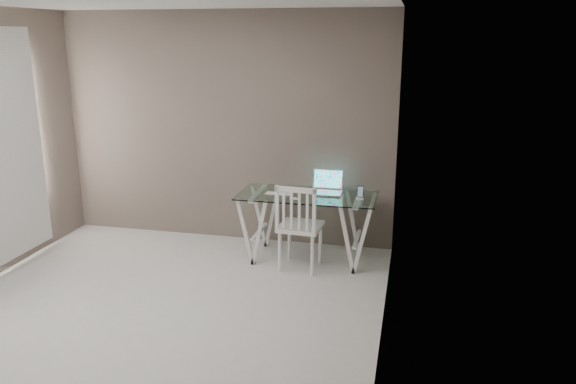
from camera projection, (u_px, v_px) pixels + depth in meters
name	position (u px, v px, depth m)	size (l,w,h in m)	color
room	(125.00, 127.00, 4.43)	(4.50, 4.52, 2.71)	beige
desk	(307.00, 226.00, 6.18)	(1.50, 0.70, 0.75)	silver
chair	(299.00, 223.00, 5.84)	(0.46, 0.46, 0.95)	white
laptop	(327.00, 187.00, 6.17)	(0.35, 0.31, 0.24)	#BBBBBF
keyboard	(279.00, 194.00, 6.10)	(0.30, 0.13, 0.01)	silver
mouse	(294.00, 199.00, 5.87)	(0.10, 0.06, 0.03)	white
phone_dock	(360.00, 195.00, 5.92)	(0.07, 0.07, 0.14)	white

